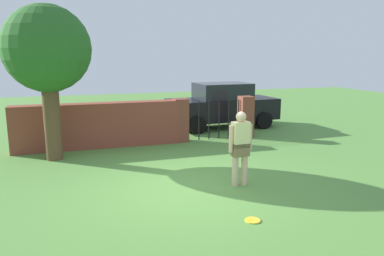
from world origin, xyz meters
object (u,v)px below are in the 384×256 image
at_px(person, 240,145).
at_px(tree, 47,51).
at_px(car, 222,105).
at_px(frisbee_yellow, 253,220).

bearing_deg(person, tree, 136.87).
distance_m(tree, car, 7.00).
bearing_deg(person, car, 68.92).
relative_size(tree, person, 2.51).
xyz_separation_m(tree, frisbee_yellow, (3.35, -5.11, -2.87)).
distance_m(tree, frisbee_yellow, 6.75).
relative_size(person, car, 0.38).
bearing_deg(frisbee_yellow, person, 72.12).
distance_m(tree, person, 5.55).
bearing_deg(car, person, -111.64).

